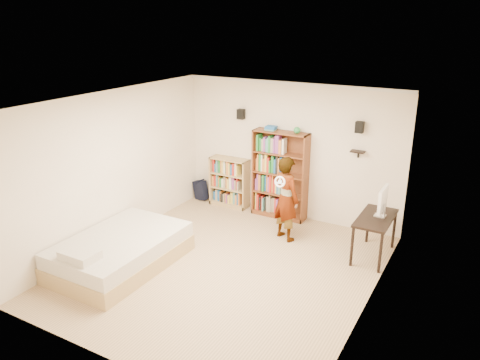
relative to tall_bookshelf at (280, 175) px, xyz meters
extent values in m
cube|color=tan|center=(0.13, -2.34, -0.88)|extent=(4.50, 5.00, 0.01)
cube|color=white|center=(0.13, 0.16, 0.47)|extent=(4.50, 0.02, 2.70)
cube|color=white|center=(0.13, -4.84, 0.47)|extent=(4.50, 0.02, 2.70)
cube|color=white|center=(-2.12, -2.34, 0.47)|extent=(0.02, 5.00, 2.70)
cube|color=white|center=(2.38, -2.34, 0.47)|extent=(0.02, 5.00, 2.70)
cube|color=white|center=(0.13, -2.34, 1.82)|extent=(4.50, 5.00, 0.02)
cube|color=silver|center=(0.13, 0.13, 1.79)|extent=(4.50, 0.06, 0.06)
cube|color=silver|center=(0.13, -4.81, 1.79)|extent=(4.50, 0.06, 0.06)
cube|color=silver|center=(-2.09, -2.34, 1.79)|extent=(0.06, 5.00, 0.06)
cube|color=silver|center=(2.35, -2.34, 1.79)|extent=(0.06, 5.00, 0.06)
cube|color=black|center=(-0.92, 0.06, 1.12)|extent=(0.14, 0.12, 0.20)
cube|color=black|center=(1.48, 0.06, 1.12)|extent=(0.14, 0.12, 0.20)
cube|color=black|center=(1.48, 0.07, 0.67)|extent=(0.25, 0.16, 0.02)
imported|color=black|center=(0.52, -0.87, -0.10)|extent=(0.67, 0.57, 1.56)
torus|color=white|center=(0.52, -1.16, 0.31)|extent=(0.20, 0.08, 0.21)
camera|label=1|loc=(3.59, -8.04, 2.96)|focal=35.00mm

